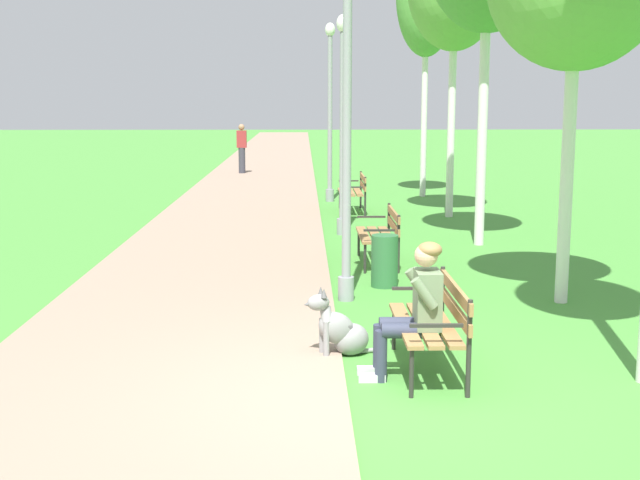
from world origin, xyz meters
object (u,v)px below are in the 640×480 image
object	(u,v)px
lamp_post_near	(347,122)
lamp_post_mid	(343,123)
lamp_post_far	(330,111)
litter_bin	(385,261)
park_bench_mid	(381,231)
dog_grey	(341,330)
park_bench_near	(435,318)
person_seated_on_near_bench	(415,305)
park_bench_far	(355,189)
pedestrian_distant	(242,149)

from	to	relation	value
lamp_post_near	lamp_post_mid	size ratio (longest dim) A/B	1.08
lamp_post_far	litter_bin	distance (m)	9.55
park_bench_mid	dog_grey	distance (m)	4.68
park_bench_mid	litter_bin	distance (m)	1.55
park_bench_near	lamp_post_far	xyz separation A→B (m)	(-0.55, 12.89, 1.69)
dog_grey	lamp_post_near	xyz separation A→B (m)	(0.17, 2.29, 1.96)
person_seated_on_near_bench	lamp_post_far	world-z (taller)	lamp_post_far
park_bench_near	litter_bin	distance (m)	3.55
dog_grey	litter_bin	size ratio (longest dim) A/B	1.16
lamp_post_mid	lamp_post_far	size ratio (longest dim) A/B	0.93
lamp_post_near	litter_bin	xyz separation A→B (m)	(0.56, 0.76, -1.87)
park_bench_far	park_bench_near	bearing A→B (deg)	-89.66
lamp_post_mid	pedestrian_distant	xyz separation A→B (m)	(-2.74, 12.42, -1.22)
dog_grey	litter_bin	bearing A→B (deg)	76.71
lamp_post_mid	pedestrian_distant	size ratio (longest dim) A/B	2.41
pedestrian_distant	park_bench_mid	bearing A→B (deg)	-78.12
person_seated_on_near_bench	pedestrian_distant	world-z (taller)	pedestrian_distant
park_bench_near	dog_grey	world-z (taller)	park_bench_near
dog_grey	lamp_post_near	bearing A→B (deg)	85.85
pedestrian_distant	person_seated_on_near_bench	bearing A→B (deg)	-81.63
lamp_post_mid	lamp_post_far	xyz separation A→B (m)	(-0.07, 5.02, 0.14)
lamp_post_far	park_bench_near	bearing A→B (deg)	-87.55
park_bench_far	person_seated_on_near_bench	world-z (taller)	person_seated_on_near_bench
park_bench_mid	dog_grey	xyz separation A→B (m)	(-0.82, -4.60, -0.25)
lamp_post_far	litter_bin	world-z (taller)	lamp_post_far
park_bench_far	lamp_post_mid	bearing A→B (deg)	-97.77
park_bench_near	dog_grey	distance (m)	1.00
lamp_post_near	lamp_post_far	bearing A→B (deg)	89.31
lamp_post_near	park_bench_near	bearing A→B (deg)	-76.36
dog_grey	litter_bin	world-z (taller)	dog_grey
park_bench_mid	lamp_post_far	xyz separation A→B (m)	(-0.53, 7.81, 1.69)
park_bench_far	pedestrian_distant	distance (m)	9.88
park_bench_near	park_bench_far	xyz separation A→B (m)	(-0.06, 10.94, 0.00)
park_bench_far	pedestrian_distant	size ratio (longest dim) A/B	0.91
lamp_post_near	litter_bin	distance (m)	2.09
dog_grey	lamp_post_near	size ratio (longest dim) A/B	0.19
dog_grey	lamp_post_mid	size ratio (longest dim) A/B	0.20
park_bench_near	pedestrian_distant	world-z (taller)	pedestrian_distant
park_bench_mid	lamp_post_near	world-z (taller)	lamp_post_near
lamp_post_far	litter_bin	xyz separation A→B (m)	(0.43, -9.36, -1.85)
lamp_post_far	lamp_post_near	bearing A→B (deg)	-90.69
park_bench_far	lamp_post_far	distance (m)	2.63
park_bench_near	lamp_post_mid	xyz separation A→B (m)	(-0.48, 7.87, 1.54)
park_bench_mid	park_bench_far	bearing A→B (deg)	90.46
lamp_post_near	pedestrian_distant	distance (m)	17.76
park_bench_near	lamp_post_mid	world-z (taller)	lamp_post_mid
park_bench_mid	lamp_post_mid	xyz separation A→B (m)	(-0.46, 2.79, 1.54)
lamp_post_mid	park_bench_mid	bearing A→B (deg)	-80.55
park_bench_near	lamp_post_mid	bearing A→B (deg)	93.51
park_bench_far	lamp_post_near	bearing A→B (deg)	-94.27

